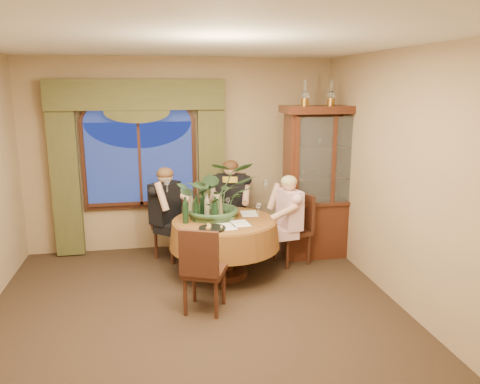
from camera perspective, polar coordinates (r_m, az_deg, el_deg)
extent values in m
plane|color=black|center=(5.01, -4.90, -15.92)|extent=(5.00, 5.00, 0.00)
plane|color=#987A56|center=(6.96, -7.17, 4.48)|extent=(4.50, 0.00, 4.50)
plane|color=#987A56|center=(5.21, 20.23, 0.88)|extent=(0.00, 5.00, 5.00)
plane|color=white|center=(4.41, -5.64, 17.87)|extent=(5.00, 5.00, 0.00)
cube|color=#424223|center=(6.98, -20.55, 1.93)|extent=(0.38, 0.14, 2.32)
cube|color=#424223|center=(6.91, -3.50, 2.65)|extent=(0.38, 0.14, 2.32)
cylinder|color=maroon|center=(6.04, -1.88, -6.79)|extent=(1.76, 1.76, 0.75)
cube|color=#37180F|center=(6.71, 10.61, 1.16)|extent=(1.32, 0.52, 2.14)
cube|color=black|center=(6.46, 6.35, -4.55)|extent=(0.52, 0.52, 0.96)
cube|color=black|center=(6.87, -1.11, -3.39)|extent=(0.51, 0.51, 0.96)
cube|color=black|center=(6.66, -8.23, -4.07)|extent=(0.59, 0.59, 0.96)
cube|color=black|center=(5.12, -4.36, -9.30)|extent=(0.55, 0.55, 0.96)
imported|color=#32512F|center=(5.92, -3.00, 2.93)|extent=(1.01, 1.12, 0.87)
imported|color=#465C2D|center=(5.91, -1.24, -3.19)|extent=(0.15, 0.15, 0.05)
cylinder|color=black|center=(5.54, -3.40, -4.46)|extent=(0.32, 0.32, 0.02)
cylinder|color=black|center=(5.77, -6.68, -2.20)|extent=(0.07, 0.07, 0.33)
cylinder|color=tan|center=(5.93, -4.06, -1.75)|extent=(0.07, 0.07, 0.33)
cylinder|color=black|center=(5.77, -3.06, -2.15)|extent=(0.07, 0.07, 0.33)
cylinder|color=black|center=(6.02, -4.55, -1.52)|extent=(0.07, 0.07, 0.33)
cylinder|color=tan|center=(5.96, -5.97, -1.70)|extent=(0.07, 0.07, 0.33)
cylinder|color=black|center=(5.82, -5.39, -2.04)|extent=(0.07, 0.07, 0.33)
cube|color=white|center=(5.74, 0.01, -3.86)|extent=(0.23, 0.32, 0.00)
cube|color=white|center=(6.18, 1.11, -2.65)|extent=(0.23, 0.32, 0.00)
cube|color=white|center=(5.62, -1.69, -4.24)|extent=(0.24, 0.32, 0.00)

